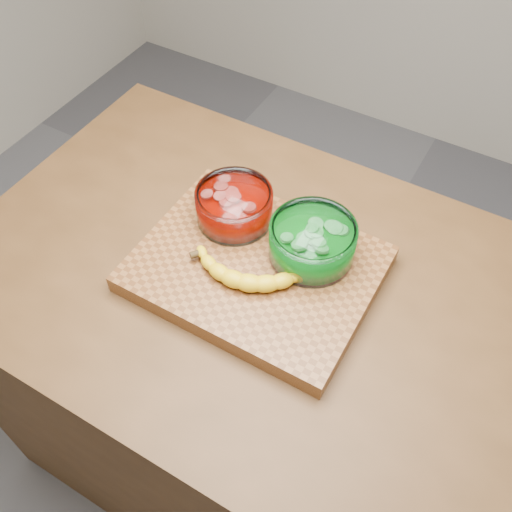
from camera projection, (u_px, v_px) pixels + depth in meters
The scene contains 6 objects.
ground at pixel (256, 444), 1.82m from camera, with size 3.50×3.50×0.00m, color #545458.
counter at pixel (256, 380), 1.47m from camera, with size 1.20×0.80×0.90m, color #4F3117.
cutting_board at pixel (256, 269), 1.11m from camera, with size 0.45×0.35×0.04m, color brown.
bowl_red at pixel (234, 206), 1.14m from camera, with size 0.15×0.15×0.07m.
bowl_green at pixel (312, 242), 1.08m from camera, with size 0.17×0.17×0.08m.
banana at pixel (251, 264), 1.07m from camera, with size 0.25×0.15×0.04m, color gold, non-canonical shape.
Camera 1 is at (0.34, -0.59, 1.80)m, focal length 40.00 mm.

